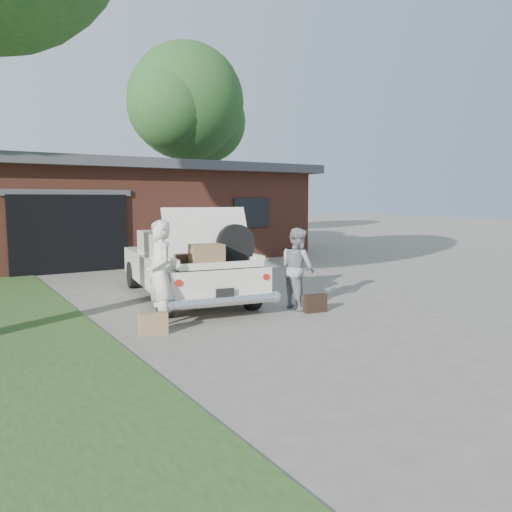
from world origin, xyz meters
TOP-DOWN VIEW (x-y plane):
  - ground at (0.00, 0.00)m, footprint 90.00×90.00m
  - house at (0.98, 11.47)m, footprint 12.80×7.80m
  - tree_right at (6.67, 17.72)m, footprint 6.87×5.98m
  - sedan at (-0.26, 2.91)m, footprint 2.60×5.09m
  - woman_left at (-1.67, 0.83)m, footprint 0.45×0.66m
  - woman_right at (1.12, 0.88)m, footprint 0.62×0.78m
  - suitcase_left at (-1.90, 0.55)m, footprint 0.46×0.21m
  - suitcase_right at (1.18, 0.41)m, footprint 0.45×0.21m

SIDE VIEW (x-z plane):
  - ground at x=0.00m, z-range 0.00..0.00m
  - suitcase_right at x=1.18m, z-range 0.00..0.33m
  - suitcase_left at x=-1.90m, z-range 0.00..0.34m
  - sedan at x=-0.26m, z-range -0.25..1.68m
  - woman_right at x=1.12m, z-range 0.00..1.54m
  - woman_left at x=-1.67m, z-range 0.00..1.75m
  - house at x=0.98m, z-range 0.02..3.32m
  - tree_right at x=6.67m, z-range 1.74..11.80m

